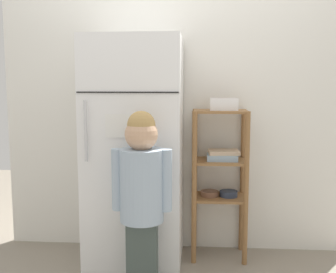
{
  "coord_description": "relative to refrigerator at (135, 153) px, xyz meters",
  "views": [
    {
      "loc": [
        0.17,
        -2.78,
        1.28
      ],
      "look_at": [
        -0.04,
        0.02,
        0.91
      ],
      "focal_mm": 43.58,
      "sensor_mm": 36.0,
      "label": 1
    }
  ],
  "objects": [
    {
      "name": "kitchen_wall_back",
      "position": [
        0.28,
        0.31,
        0.25
      ],
      "size": [
        2.67,
        0.03,
        2.1
      ],
      "primitive_type": "cube",
      "color": "silver",
      "rests_on": "ground"
    },
    {
      "name": "ground_plane",
      "position": [
        0.28,
        -0.02,
        -0.8
      ],
      "size": [
        6.0,
        6.0,
        0.0
      ],
      "primitive_type": "plane",
      "color": "gray"
    },
    {
      "name": "child_standing",
      "position": [
        0.11,
        -0.44,
        -0.12
      ],
      "size": [
        0.36,
        0.27,
        1.12
      ],
      "color": "#424F4A",
      "rests_on": "ground"
    },
    {
      "name": "pantry_shelf_unit",
      "position": [
        0.6,
        0.13,
        -0.14
      ],
      "size": [
        0.4,
        0.3,
        1.09
      ],
      "color": "olive",
      "rests_on": "ground"
    },
    {
      "name": "refrigerator",
      "position": [
        0.0,
        0.0,
        0.0
      ],
      "size": [
        0.66,
        0.6,
        1.6
      ],
      "color": "white",
      "rests_on": "ground"
    },
    {
      "name": "fruit_bin",
      "position": [
        0.63,
        0.12,
        0.33
      ],
      "size": [
        0.19,
        0.14,
        0.09
      ],
      "color": "white",
      "rests_on": "pantry_shelf_unit"
    }
  ]
}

